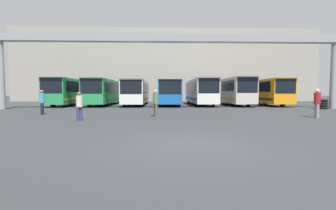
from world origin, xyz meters
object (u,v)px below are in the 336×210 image
object	(u,v)px
bus_slot_5	(232,90)
pedestrian_near_center	(79,105)
bus_slot_3	(169,91)
tire_stack	(322,104)
bus_slot_4	(200,91)
pedestrian_far_center	(156,102)
pedestrian_near_left	(42,102)
bus_slot_2	(137,91)
pedestrian_mid_right	(317,102)
bus_slot_1	(106,91)
bus_slot_0	(73,91)
bus_slot_6	(262,91)

from	to	relation	value
bus_slot_5	pedestrian_near_center	size ratio (longest dim) A/B	6.50
bus_slot_3	pedestrian_near_center	world-z (taller)	bus_slot_3
bus_slot_5	tire_stack	xyz separation A→B (m)	(6.70, -7.27, -1.44)
bus_slot_3	bus_slot_4	size ratio (longest dim) A/B	0.86
bus_slot_3	pedestrian_far_center	bearing A→B (deg)	-95.42
bus_slot_5	pedestrian_near_left	size ratio (longest dim) A/B	5.98
bus_slot_5	bus_slot_2	bearing A→B (deg)	179.05
pedestrian_mid_right	tire_stack	xyz separation A→B (m)	(5.85, 7.57, -0.50)
bus_slot_1	bus_slot_3	distance (m)	8.25
bus_slot_0	bus_slot_5	xyz separation A→B (m)	(20.45, -0.32, 0.07)
pedestrian_far_center	tire_stack	size ratio (longest dim) A/B	1.74
bus_slot_1	bus_slot_6	size ratio (longest dim) A/B	1.08
bus_slot_1	pedestrian_far_center	bearing A→B (deg)	-64.74
bus_slot_0	bus_slot_1	size ratio (longest dim) A/B	0.94
bus_slot_6	tire_stack	xyz separation A→B (m)	(2.61, -7.53, -1.34)
bus_slot_1	pedestrian_near_left	distance (m)	13.12
bus_slot_4	pedestrian_mid_right	size ratio (longest dim) A/B	6.37
tire_stack	bus_slot_3	bearing A→B (deg)	154.98
pedestrian_near_left	tire_stack	bearing A→B (deg)	79.92
bus_slot_2	bus_slot_6	xyz separation A→B (m)	(16.36, 0.06, 0.06)
bus_slot_0	bus_slot_4	bearing A→B (deg)	0.68
bus_slot_2	bus_slot_4	xyz separation A→B (m)	(8.18, 0.31, 0.10)
bus_slot_0	bus_slot_5	distance (m)	20.46
bus_slot_2	bus_slot_3	size ratio (longest dim) A/B	1.10
bus_slot_0	bus_slot_3	distance (m)	12.29
bus_slot_1	tire_stack	size ratio (longest dim) A/B	11.72
bus_slot_5	pedestrian_near_center	distance (m)	21.09
bus_slot_0	pedestrian_far_center	distance (m)	18.00
bus_slot_6	pedestrian_far_center	distance (m)	19.64
bus_slot_0	bus_slot_5	world-z (taller)	bus_slot_5
bus_slot_5	tire_stack	bearing A→B (deg)	-47.31
tire_stack	bus_slot_2	bearing A→B (deg)	158.51
bus_slot_2	pedestrian_near_left	xyz separation A→B (m)	(-5.50, -12.52, -0.80)
bus_slot_0	bus_slot_1	xyz separation A→B (m)	(4.09, 0.38, -0.03)
tire_stack	pedestrian_near_center	bearing A→B (deg)	-157.05
pedestrian_far_center	tire_stack	world-z (taller)	pedestrian_far_center
bus_slot_6	pedestrian_near_left	xyz separation A→B (m)	(-21.87, -12.58, -0.87)
pedestrian_mid_right	pedestrian_near_left	world-z (taller)	pedestrian_mid_right
bus_slot_1	pedestrian_far_center	xyz separation A→B (m)	(6.89, -14.61, -0.86)
bus_slot_3	pedestrian_mid_right	bearing A→B (deg)	-58.10
pedestrian_far_center	bus_slot_1	bearing A→B (deg)	1.45
bus_slot_0	bus_slot_6	distance (m)	24.55
bus_slot_6	tire_stack	size ratio (longest dim) A/B	10.88
bus_slot_0	pedestrian_near_left	xyz separation A→B (m)	(2.68, -12.64, -0.89)
bus_slot_4	pedestrian_near_center	size ratio (longest dim) A/B	7.12
pedestrian_mid_right	bus_slot_0	bearing A→B (deg)	66.66
pedestrian_near_center	bus_slot_1	bearing A→B (deg)	62.27
bus_slot_0	bus_slot_4	xyz separation A→B (m)	(16.36, 0.20, 0.01)
bus_slot_1	pedestrian_near_left	world-z (taller)	bus_slot_1
pedestrian_near_center	tire_stack	bearing A→B (deg)	-13.61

